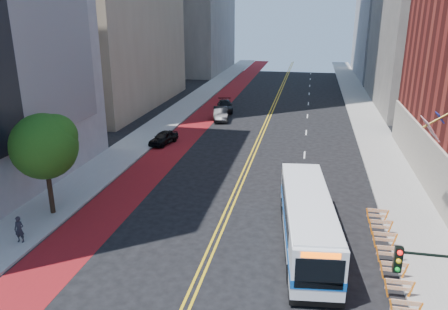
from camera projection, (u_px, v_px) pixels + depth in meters
ground at (194, 288)px, 21.34m from camera, size 160.00×160.00×0.00m
sidewalk_left at (162, 124)px, 51.45m from camera, size 4.00×140.00×0.15m
sidewalk_right at (374, 135)px, 47.00m from camera, size 4.00×140.00×0.15m
bus_lane_paint at (194, 127)px, 50.75m from camera, size 3.60×140.00×0.01m
center_line_inner at (261, 130)px, 49.28m from camera, size 0.14×140.00×0.01m
center_line_outer at (265, 130)px, 49.22m from camera, size 0.14×140.00×0.01m
lane_dashes at (307, 116)px, 55.80m from camera, size 0.14×98.20×0.01m
construction_barriers at (391, 260)px, 22.53m from camera, size 1.42×10.91×1.00m
street_tree at (45, 144)px, 27.49m from camera, size 4.20×4.20×6.70m
traffic_signal at (428, 289)px, 15.15m from camera, size 2.21×0.34×5.07m
transit_bus at (307, 220)px, 24.72m from camera, size 3.71×11.58×3.13m
car_a at (163, 138)px, 44.03m from camera, size 2.42×4.10×1.31m
car_b at (220, 114)px, 53.64m from camera, size 2.71×5.05×1.58m
car_c at (225, 106)px, 58.21m from camera, size 3.05×5.30×1.44m
pedestrian at (19, 229)px, 25.05m from camera, size 0.60×0.41×1.58m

